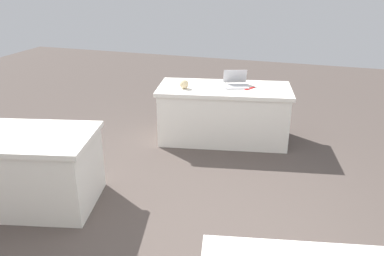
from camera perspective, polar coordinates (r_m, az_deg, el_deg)
name	(u,v)px	position (r m, az deg, el deg)	size (l,w,h in m)	color
ground_plane	(194,229)	(3.66, 0.23, -14.68)	(14.40, 14.40, 0.00)	#4C423D
table_foreground	(224,113)	(5.31, 4.67, 2.15)	(1.88, 1.11, 0.75)	silver
table_back_left	(16,169)	(4.22, -24.48, -5.50)	(1.74, 1.17, 0.75)	silver
laptop_silver	(236,83)	(5.24, 6.44, 6.54)	(0.40, 0.38, 0.21)	silver
yarn_ball	(184,84)	(5.11, -1.16, 6.47)	(0.12, 0.12, 0.12)	beige
scissors_red	(250,88)	(5.16, 8.51, 5.77)	(0.18, 0.04, 0.01)	red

